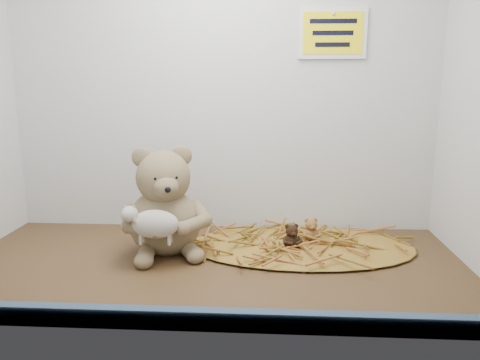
# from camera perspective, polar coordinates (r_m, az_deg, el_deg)

# --- Properties ---
(alcove_shell) EXTENTS (1.20, 0.60, 0.90)m
(alcove_shell) POSITION_cam_1_polar(r_m,az_deg,el_deg) (1.13, -3.27, 13.28)
(alcove_shell) COLOR #3C2714
(alcove_shell) RESTS_ON ground
(front_rail) EXTENTS (1.19, 0.02, 0.04)m
(front_rail) POSITION_cam_1_polar(r_m,az_deg,el_deg) (0.86, -5.94, -16.47)
(front_rail) COLOR #354A65
(front_rail) RESTS_ON shelf_floor
(straw_bed) EXTENTS (0.59, 0.34, 0.01)m
(straw_bed) POSITION_cam_1_polar(r_m,az_deg,el_deg) (1.23, 7.45, -7.95)
(straw_bed) COLOR brown
(straw_bed) RESTS_ON shelf_floor
(main_teddy) EXTENTS (0.28, 0.29, 0.27)m
(main_teddy) POSITION_cam_1_polar(r_m,az_deg,el_deg) (1.17, -9.27, -2.45)
(main_teddy) COLOR #8C7756
(main_teddy) RESTS_ON shelf_floor
(toy_lamb) EXTENTS (0.14, 0.09, 0.09)m
(toy_lamb) POSITION_cam_1_polar(r_m,az_deg,el_deg) (1.09, -10.31, -5.31)
(toy_lamb) COLOR beige
(toy_lamb) RESTS_ON main_teddy
(mini_teddy_tan) EXTENTS (0.06, 0.06, 0.06)m
(mini_teddy_tan) POSITION_cam_1_polar(r_m,az_deg,el_deg) (1.25, 8.64, -5.92)
(mini_teddy_tan) COLOR brown
(mini_teddy_tan) RESTS_ON straw_bed
(mini_teddy_brown) EXTENTS (0.06, 0.07, 0.06)m
(mini_teddy_brown) POSITION_cam_1_polar(r_m,az_deg,el_deg) (1.19, 6.31, -6.70)
(mini_teddy_brown) COLOR black
(mini_teddy_brown) RESTS_ON straw_bed
(wall_sign) EXTENTS (0.16, 0.01, 0.11)m
(wall_sign) POSITION_cam_1_polar(r_m,az_deg,el_deg) (1.34, 11.22, 17.16)
(wall_sign) COLOR yellow
(wall_sign) RESTS_ON back_wall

